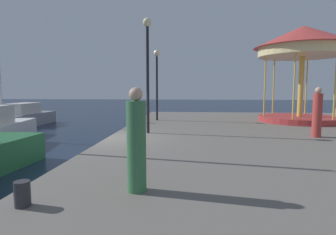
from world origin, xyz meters
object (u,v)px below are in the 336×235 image
Objects in this scene: lamp_post_near_edge at (148,56)px; bollard_center at (143,119)px; motorboat_grey at (23,117)px; person_by_the_water at (317,114)px; person_mid_promenade at (136,143)px; lamp_post_mid_promenade at (157,72)px; bollard_north at (22,194)px; carousel at (303,51)px.

lamp_post_near_edge is 11.65× the size of bollard_center.
person_by_the_water is at bearing -25.14° from motorboat_grey.
person_by_the_water reaches higher than motorboat_grey.
bollard_center is 10.07m from person_mid_promenade.
lamp_post_mid_promenade reaches higher than motorboat_grey.
person_mid_promenade is (1.59, -9.92, 0.67)m from bollard_center.
person_mid_promenade reaches higher than bollard_north.
bollard_north is at bearing -154.52° from person_mid_promenade.
person_mid_promenade is (0.99, -11.27, -1.93)m from lamp_post_mid_promenade.
motorboat_grey is 12.94m from lamp_post_near_edge.
bollard_center is at bearing 152.17° from person_by_the_water.
bollard_center is 0.22× the size of person_mid_promenade.
motorboat_grey is at bearing 154.86° from person_by_the_water.
person_mid_promenade is at bearing -51.82° from motorboat_grey.
lamp_post_near_edge is 1.15× the size of lamp_post_mid_promenade.
bollard_north is 10.71m from bollard_center.
lamp_post_near_edge is 6.94m from person_mid_promenade.
motorboat_grey is 1.17× the size of lamp_post_near_edge.
carousel is at bearing -0.36° from lamp_post_mid_promenade.
lamp_post_near_edge is at bearing -87.61° from lamp_post_mid_promenade.
bollard_center is at bearing 89.69° from bollard_north.
person_mid_promenade is (-7.08, -11.21, -3.06)m from carousel.
carousel is at bearing 75.39° from person_by_the_water.
motorboat_grey is at bearing 157.06° from bollard_center.
lamp_post_near_edge reaches higher than person_mid_promenade.
lamp_post_near_edge is (10.10, -7.35, 3.34)m from motorboat_grey.
person_by_the_water is (7.38, 6.84, 0.69)m from bollard_north.
carousel reaches higher than motorboat_grey.
person_mid_promenade is at bearing -122.27° from carousel.
person_by_the_water is at bearing -3.97° from lamp_post_near_edge.
lamp_post_near_edge is 11.65× the size of bollard_north.
lamp_post_mid_promenade is 10.17× the size of bollard_north.
lamp_post_near_edge is at bearing -76.91° from bollard_center.
bollard_center is (9.31, -3.94, 0.39)m from motorboat_grey.
person_mid_promenade is (0.80, -6.51, -2.28)m from lamp_post_near_edge.
person_mid_promenade is at bearing -83.03° from lamp_post_near_edge.
motorboat_grey is 17.67m from person_mid_promenade.
carousel is at bearing 30.86° from lamp_post_near_edge.
lamp_post_near_edge is at bearing 176.03° from person_by_the_water.
motorboat_grey is at bearing 122.28° from bollard_north.
motorboat_grey is at bearing 171.63° from carousel.
lamp_post_near_edge reaches higher than motorboat_grey.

